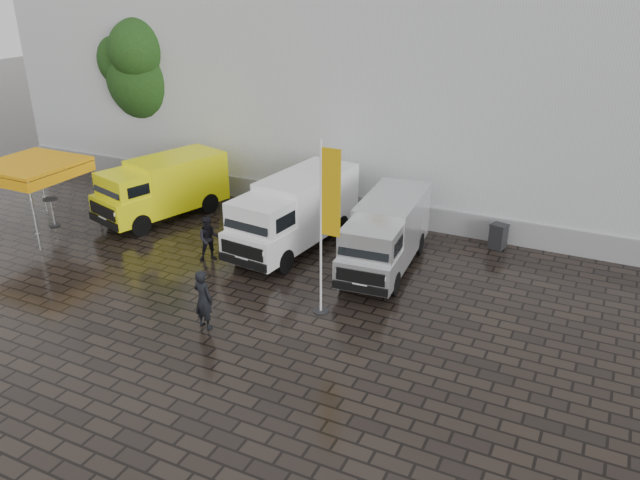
# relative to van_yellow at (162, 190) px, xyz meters

# --- Properties ---
(ground) EXTENTS (120.00, 120.00, 0.00)m
(ground) POSITION_rel_van_yellow_xyz_m (8.37, -4.26, -1.29)
(ground) COLOR black
(ground) RESTS_ON ground
(exhibition_hall) EXTENTS (44.00, 16.00, 12.00)m
(exhibition_hall) POSITION_rel_van_yellow_xyz_m (10.37, 11.74, 4.71)
(exhibition_hall) COLOR silver
(exhibition_hall) RESTS_ON ground
(hall_plinth) EXTENTS (44.00, 0.15, 1.00)m
(hall_plinth) POSITION_rel_van_yellow_xyz_m (10.37, 3.69, -0.79)
(hall_plinth) COLOR gray
(hall_plinth) RESTS_ON ground
(van_yellow) EXTENTS (3.68, 5.99, 2.59)m
(van_yellow) POSITION_rel_van_yellow_xyz_m (0.00, 0.00, 0.00)
(van_yellow) COLOR #FFFE0D
(van_yellow) RESTS_ON ground
(van_white) EXTENTS (2.78, 6.52, 2.74)m
(van_white) POSITION_rel_van_yellow_xyz_m (6.58, -0.29, 0.08)
(van_white) COLOR white
(van_white) RESTS_ON ground
(van_silver) EXTENTS (2.35, 5.87, 2.48)m
(van_silver) POSITION_rel_van_yellow_xyz_m (10.39, -0.48, -0.05)
(van_silver) COLOR silver
(van_silver) RESTS_ON ground
(canopy_tent) EXTENTS (3.38, 3.38, 2.91)m
(canopy_tent) POSITION_rel_van_yellow_xyz_m (-3.68, -3.33, 1.44)
(canopy_tent) COLOR silver
(canopy_tent) RESTS_ON ground
(flagpole) EXTENTS (0.88, 0.50, 5.57)m
(flagpole) POSITION_rel_van_yellow_xyz_m (9.88, -4.34, 1.86)
(flagpole) COLOR black
(flagpole) RESTS_ON ground
(tree) EXTENTS (4.61, 4.61, 8.27)m
(tree) POSITION_rel_van_yellow_xyz_m (-4.32, 5.30, 4.01)
(tree) COLOR black
(tree) RESTS_ON ground
(cocktail_table) EXTENTS (0.60, 0.60, 1.21)m
(cocktail_table) POSITION_rel_van_yellow_xyz_m (-3.59, -2.78, -0.69)
(cocktail_table) COLOR black
(cocktail_table) RESTS_ON ground
(wheelie_bin) EXTENTS (0.72, 0.72, 0.98)m
(wheelie_bin) POSITION_rel_van_yellow_xyz_m (13.72, 3.11, -0.80)
(wheelie_bin) COLOR black
(wheelie_bin) RESTS_ON ground
(person_front) EXTENTS (0.77, 0.58, 1.90)m
(person_front) POSITION_rel_van_yellow_xyz_m (6.95, -6.71, -0.34)
(person_front) COLOR black
(person_front) RESTS_ON ground
(person_tent) EXTENTS (1.05, 1.01, 1.70)m
(person_tent) POSITION_rel_van_yellow_xyz_m (4.31, -2.68, -0.44)
(person_tent) COLOR black
(person_tent) RESTS_ON ground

